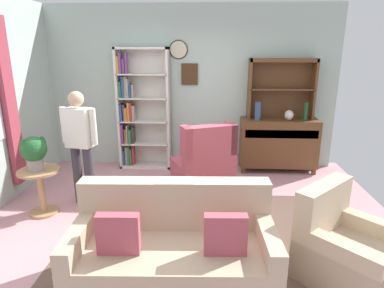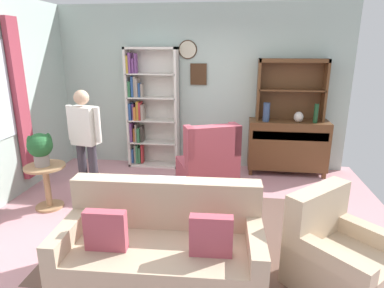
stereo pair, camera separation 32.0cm
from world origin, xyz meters
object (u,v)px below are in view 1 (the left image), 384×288
armchair_floral (345,251)px  wingback_chair (204,166)px  sideboard (278,142)px  vase_tall (258,111)px  book_stack (185,190)px  bottle_wine (306,111)px  plant_stand (41,187)px  potted_plant_large (34,151)px  coffee_table (182,201)px  bookshelf (139,110)px  sideboard_hutch (282,80)px  vase_round (289,115)px  person_reading (80,140)px  couch_floral (174,252)px

armchair_floral → wingback_chair: bearing=124.5°
sideboard → vase_tall: bearing=-168.4°
vase_tall → book_stack: (-1.09, -1.85, -0.62)m
vase_tall → bottle_wine: 0.78m
plant_stand → potted_plant_large: potted_plant_large is taller
plant_stand → coffee_table: plant_stand is taller
bookshelf → potted_plant_large: (-0.96, -1.84, -0.18)m
armchair_floral → potted_plant_large: 3.66m
sideboard_hutch → bottle_wine: sideboard_hutch is taller
vase_round → wingback_chair: 1.74m
sideboard → person_reading: bearing=-154.1°
sideboard_hutch → armchair_floral: (0.07, -2.95, -1.27)m
sideboard → person_reading: person_reading is taller
potted_plant_large → bottle_wine: bearing=23.8°
sideboard → wingback_chair: 1.56m
bottle_wine → plant_stand: size_ratio=0.51×
armchair_floral → potted_plant_large: potted_plant_large is taller
couch_floral → potted_plant_large: 2.30m
vase_tall → coffee_table: 2.35m
vase_round → coffee_table: vase_round is taller
vase_round → plant_stand: bearing=-154.3°
person_reading → coffee_table: person_reading is taller
plant_stand → person_reading: (0.44, 0.33, 0.53)m
sideboard_hutch → coffee_table: size_ratio=1.38×
armchair_floral → plant_stand: bearing=162.2°
sideboard → bookshelf: bearing=178.0°
vase_tall → book_stack: size_ratio=1.54×
bottle_wine → couch_floral: bearing=-123.4°
vase_tall → bottle_wine: (0.78, -0.01, 0.00)m
armchair_floral → bottle_wine: bearing=83.4°
vase_tall → potted_plant_large: (-2.99, -1.67, -0.22)m
sideboard → book_stack: sideboard is taller
vase_tall → person_reading: (-2.53, -1.34, -0.17)m
vase_round → bottle_wine: size_ratio=0.55×
bookshelf → wingback_chair: 1.65m
vase_round → person_reading: size_ratio=0.11×
couch_floral → potted_plant_large: (-1.87, 1.22, 0.55)m
plant_stand → vase_tall: bearing=29.3°
vase_tall → couch_floral: bearing=-111.1°
sideboard → vase_round: vase_round is taller
person_reading → coffee_table: bearing=-23.1°
person_reading → coffee_table: size_ratio=1.95×
vase_round → bookshelf: bearing=176.6°
sideboard → vase_round: bearing=-27.2°
bookshelf → potted_plant_large: 2.08m
bottle_wine → person_reading: size_ratio=0.20×
wingback_chair → person_reading: size_ratio=0.67×
couch_floral → vase_tall: bearing=68.9°
potted_plant_large → coffee_table: bearing=-8.0°
armchair_floral → couch_floral: bearing=-175.3°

